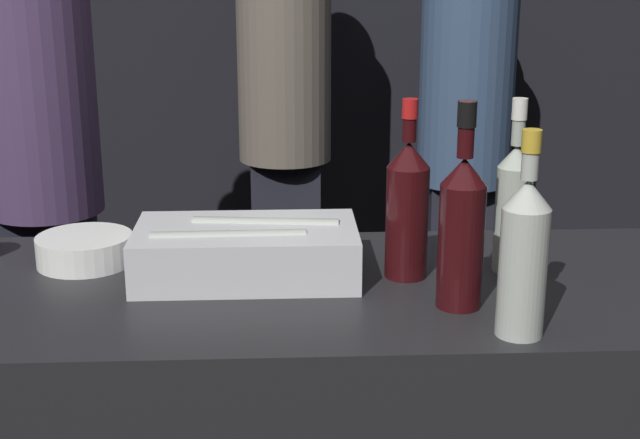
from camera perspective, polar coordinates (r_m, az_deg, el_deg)
The scene contains 9 objects.
ice_bin_with_bottles at distance 1.75m, azimuth -4.72°, elevation -1.95°, with size 0.43×0.24×0.11m.
bowl_white at distance 1.89m, azimuth -14.83°, elevation -1.82°, with size 0.20×0.20×0.06m.
white_wine_bottle at distance 1.80m, azimuth 12.29°, elevation 1.05°, with size 0.07×0.07×0.35m.
red_wine_bottle_tall at distance 1.73m, azimuth 5.61°, elevation 0.86°, with size 0.08×0.08×0.35m.
rose_wine_bottle at distance 1.49m, azimuth 12.92°, elevation -2.11°, with size 0.08×0.08×0.35m.
red_wine_bottle_black_foil at distance 1.59m, azimuth 9.06°, elevation -0.44°, with size 0.08×0.08×0.37m.
person_in_hoodie at distance 2.67m, azimuth -17.35°, elevation 4.36°, with size 0.32×0.32×1.83m.
person_blond_tee at distance 3.40m, azimuth 9.23°, elevation 5.22°, with size 0.35×0.35×1.63m.
person_grey_polo at distance 3.21m, azimuth -2.27°, elevation 7.07°, with size 0.33×0.33×1.83m.
Camera 1 is at (-0.08, -1.29, 1.57)m, focal length 50.00 mm.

